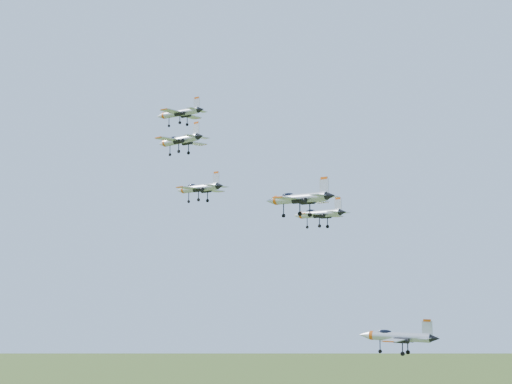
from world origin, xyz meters
The scene contains 6 objects.
jet_lead centered at (-24.13, 11.20, 150.16)m, with size 13.00×10.68×3.49m.
jet_left_high centered at (-11.06, 1.62, 132.54)m, with size 12.66×10.58×3.39m.
jet_right_high centered at (-3.14, -13.38, 138.50)m, with size 11.39×9.56×3.05m.
jet_left_low centered at (13.38, 3.17, 126.79)m, with size 11.54×9.70×3.10m.
jet_right_low centered at (16.34, -8.44, 128.28)m, with size 13.49×11.26×3.61m.
jet_trail centered at (29.11, -1.78, 107.73)m, with size 12.49×10.30×3.34m.
Camera 1 is at (71.28, -101.35, 117.51)m, focal length 50.00 mm.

